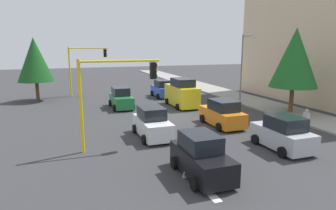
{
  "coord_description": "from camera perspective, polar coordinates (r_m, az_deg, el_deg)",
  "views": [
    {
      "loc": [
        22.54,
        -8.33,
        5.92
      ],
      "look_at": [
        0.54,
        -0.5,
        1.2
      ],
      "focal_mm": 31.74,
      "sensor_mm": 36.0,
      "label": 1
    }
  ],
  "objects": [
    {
      "name": "ground_plane",
      "position": [
        24.75,
        0.67,
        -2.42
      ],
      "size": [
        120.0,
        120.0,
        0.0
      ],
      "primitive_type": "plane",
      "color": "#353538"
    },
    {
      "name": "car_orange",
      "position": [
        22.44,
        10.36,
        -1.69
      ],
      "size": [
        4.19,
        2.11,
        1.98
      ],
      "color": "orange",
      "rests_on": "ground"
    },
    {
      "name": "traffic_signal_far_right",
      "position": [
        36.68,
        -15.61,
        8.08
      ],
      "size": [
        0.36,
        4.59,
        5.72
      ],
      "color": "yellow",
      "rests_on": "ground"
    },
    {
      "name": "apartment_block",
      "position": [
        36.55,
        28.41,
        12.6
      ],
      "size": [
        18.37,
        9.3,
        15.02
      ],
      "color": "beige",
      "rests_on": "ground"
    },
    {
      "name": "car_silver",
      "position": [
        18.4,
        21.18,
        -5.21
      ],
      "size": [
        3.81,
        2.11,
        1.98
      ],
      "color": "#B2B5BA",
      "rests_on": "ground"
    },
    {
      "name": "tree_roadside_near",
      "position": [
        27.88,
        23.17,
        8.33
      ],
      "size": [
        4.06,
        4.06,
        7.41
      ],
      "color": "brown",
      "rests_on": "ground"
    },
    {
      "name": "car_blue",
      "position": [
        34.43,
        -1.16,
        3.03
      ],
      "size": [
        3.83,
        1.94,
        1.98
      ],
      "color": "blue",
      "rests_on": "ground"
    },
    {
      "name": "delivery_van_yellow",
      "position": [
        29.05,
        2.66,
        2.22
      ],
      "size": [
        4.8,
        2.22,
        2.77
      ],
      "color": "yellow",
      "rests_on": "ground"
    },
    {
      "name": "car_green",
      "position": [
        28.79,
        -9.0,
        1.24
      ],
      "size": [
        4.14,
        1.98,
        1.98
      ],
      "color": "#1E7238",
      "rests_on": "ground"
    },
    {
      "name": "sidewalk_kerb",
      "position": [
        33.87,
        14.55,
        1.12
      ],
      "size": [
        80.0,
        4.0,
        0.15
      ],
      "primitive_type": "cube",
      "color": "gray",
      "rests_on": "ground"
    },
    {
      "name": "traffic_signal_near_right",
      "position": [
        16.91,
        -10.22,
        3.71
      ],
      "size": [
        0.36,
        4.59,
        5.2
      ],
      "color": "yellow",
      "rests_on": "ground"
    },
    {
      "name": "lane_arrow_near",
      "position": [
        13.6,
        5.77,
        -14.41
      ],
      "size": [
        2.4,
        1.1,
        1.1
      ],
      "color": "silver",
      "rests_on": "ground"
    },
    {
      "name": "street_lamp_curbside",
      "position": [
        31.52,
        14.38,
        8.21
      ],
      "size": [
        2.15,
        0.28,
        7.0
      ],
      "color": "slate",
      "rests_on": "ground"
    },
    {
      "name": "car_black",
      "position": [
        13.85,
        6.39,
        -9.92
      ],
      "size": [
        3.86,
        1.98,
        1.98
      ],
      "color": "black",
      "rests_on": "ground"
    },
    {
      "name": "pedestrian_crossing",
      "position": [
        22.26,
        24.99,
        -2.67
      ],
      "size": [
        0.4,
        0.24,
        1.7
      ],
      "color": "#262638",
      "rests_on": "ground"
    },
    {
      "name": "car_white",
      "position": [
        19.42,
        -3.06,
        -3.58
      ],
      "size": [
        4.02,
        2.01,
        1.98
      ],
      "color": "white",
      "rests_on": "ground"
    },
    {
      "name": "tree_opposite_side",
      "position": [
        34.68,
        -24.23,
        7.93
      ],
      "size": [
        3.7,
        3.7,
        6.73
      ],
      "color": "brown",
      "rests_on": "ground"
    }
  ]
}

